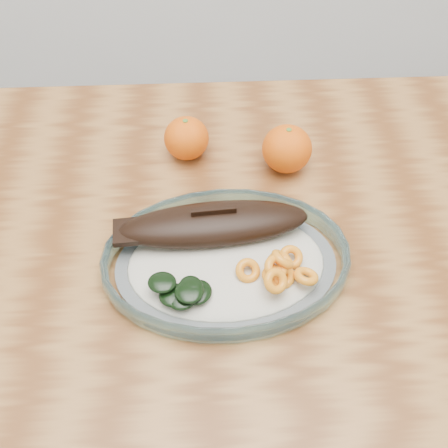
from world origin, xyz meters
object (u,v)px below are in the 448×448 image
at_px(orange_right, 287,149).
at_px(plated_meal, 225,257).
at_px(orange_left, 186,138).
at_px(dining_table, 206,293).

bearing_deg(orange_right, plated_meal, -118.43).
height_order(orange_left, orange_right, orange_right).
distance_m(plated_meal, orange_left, 0.23).
distance_m(plated_meal, orange_right, 0.22).
relative_size(plated_meal, orange_right, 7.97).
bearing_deg(plated_meal, orange_right, 59.03).
bearing_deg(dining_table, plated_meal, -42.28).
xyz_separation_m(dining_table, orange_left, (-0.02, 0.20, 0.13)).
xyz_separation_m(plated_meal, orange_left, (-0.05, 0.23, 0.02)).
bearing_deg(plated_meal, orange_left, 100.02).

